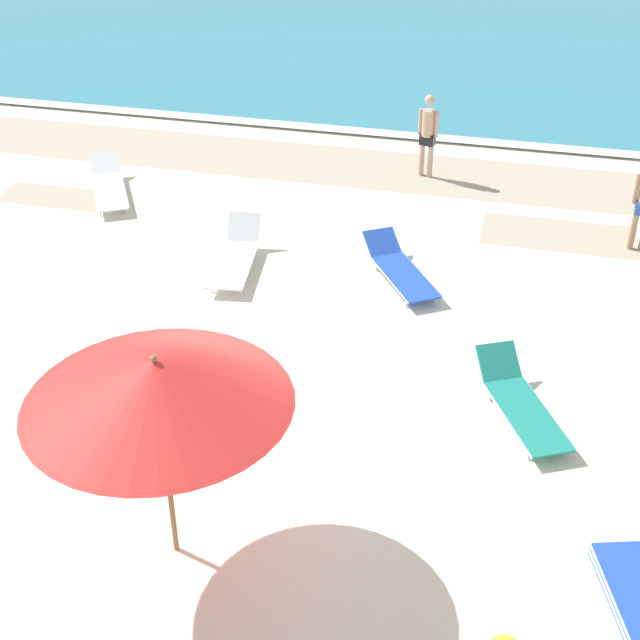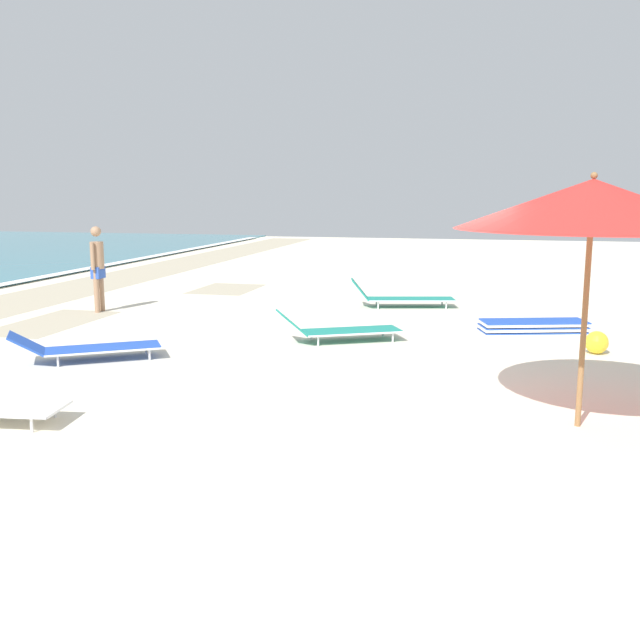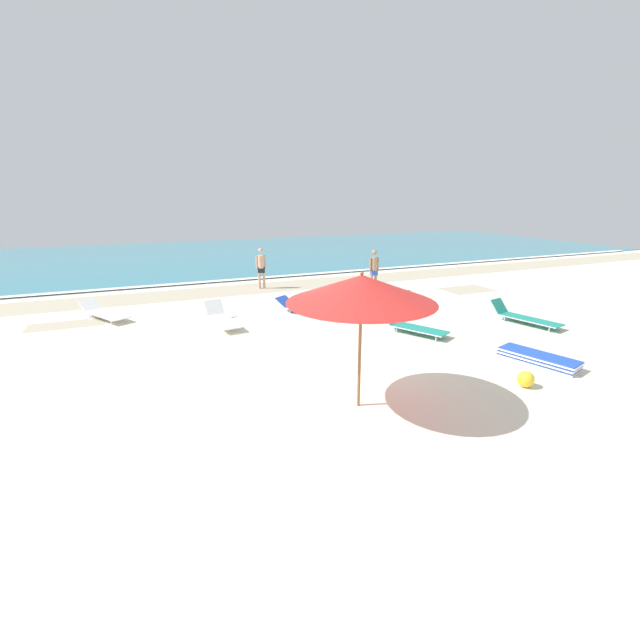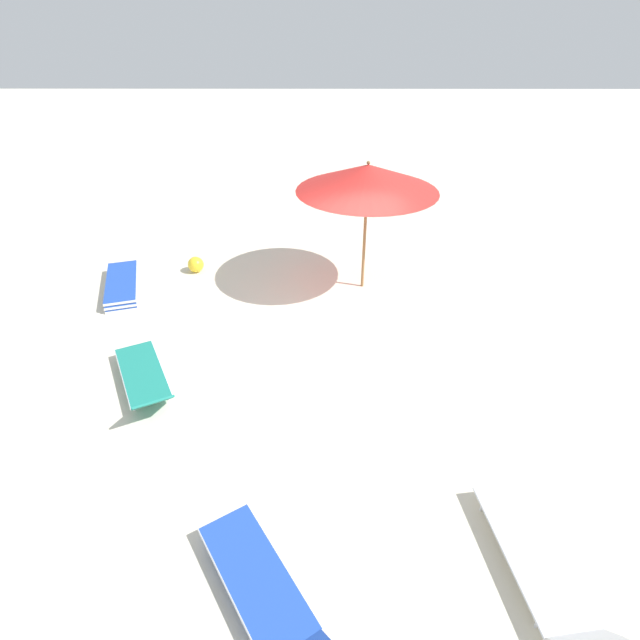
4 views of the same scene
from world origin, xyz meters
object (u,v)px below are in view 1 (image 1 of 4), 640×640
at_px(sun_lounger_under_umbrella, 109,186).
at_px(sun_lounger_near_water_left, 400,269).
at_px(beachgoer_shoreline_child, 428,131).
at_px(beach_umbrella, 157,383).
at_px(sun_lounger_near_water_right, 236,256).
at_px(sun_lounger_mid_beach_solo, 521,403).

bearing_deg(sun_lounger_under_umbrella, sun_lounger_near_water_left, -47.32).
bearing_deg(beachgoer_shoreline_child, sun_lounger_under_umbrella, -140.70).
xyz_separation_m(beach_umbrella, sun_lounger_under_umbrella, (-4.92, 8.73, -2.12)).
xyz_separation_m(beach_umbrella, beachgoer_shoreline_child, (1.21, 11.27, -1.33)).
distance_m(beach_umbrella, sun_lounger_near_water_right, 6.91).
height_order(beach_umbrella, sun_lounger_under_umbrella, beach_umbrella).
relative_size(sun_lounger_near_water_right, beachgoer_shoreline_child, 1.20).
bearing_deg(sun_lounger_under_umbrella, beachgoer_shoreline_child, -7.02).
bearing_deg(beach_umbrella, sun_lounger_near_water_right, 102.52).
relative_size(sun_lounger_under_umbrella, sun_lounger_near_water_right, 1.08).
bearing_deg(sun_lounger_near_water_left, beach_umbrella, -134.80).
height_order(sun_lounger_under_umbrella, beachgoer_shoreline_child, beachgoer_shoreline_child).
bearing_deg(sun_lounger_near_water_right, sun_lounger_mid_beach_solo, -38.76).
relative_size(sun_lounger_under_umbrella, beachgoer_shoreline_child, 1.31).
height_order(sun_lounger_under_umbrella, sun_lounger_mid_beach_solo, sun_lounger_mid_beach_solo).
height_order(beach_umbrella, beachgoer_shoreline_child, beach_umbrella).
xyz_separation_m(sun_lounger_near_water_right, sun_lounger_mid_beach_solo, (5.05, -3.04, -0.01)).
relative_size(sun_lounger_near_water_left, beachgoer_shoreline_child, 1.19).
relative_size(beach_umbrella, sun_lounger_near_water_left, 1.31).
relative_size(sun_lounger_under_umbrella, sun_lounger_near_water_left, 1.10).
bearing_deg(sun_lounger_near_water_right, sun_lounger_under_umbrella, 138.86).
bearing_deg(sun_lounger_mid_beach_solo, sun_lounger_near_water_left, 96.50).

